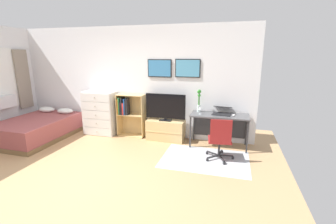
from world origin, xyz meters
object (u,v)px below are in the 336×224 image
Objects in this scene: television at (165,107)px; dresser at (100,113)px; desk at (220,120)px; bamboo_vase at (199,100)px; tv_stand at (166,130)px; computer_mouse at (234,115)px; laptop at (222,111)px; office_chair at (220,138)px; bookshelf at (129,112)px; wine_glass at (200,108)px; bed at (37,128)px.

dresser is at bearing 179.76° from television.
bamboo_vase is at bearing 172.51° from desk.
bamboo_vase is at bearing 1.79° from dresser.
computer_mouse is at bearing -3.44° from tv_stand.
computer_mouse is at bearing -19.26° from laptop.
desk is 1.47× the size of office_chair.
office_chair is at bearing -30.87° from television.
bookshelf is at bearing 176.70° from tv_stand.
bookshelf is 10.25× the size of computer_mouse.
dresser reaches higher than wine_glass.
office_chair reaches higher than tv_stand.
desk is at bearing 0.29° from dresser.
tv_stand is at bearing 176.56° from computer_mouse.
television reaches higher than laptop.
dresser reaches higher than desk.
desk is (2.25, -0.06, -0.02)m from bookshelf.
tv_stand is 0.57m from television.
bamboo_vase is (0.78, 0.09, 0.19)m from television.
bookshelf is 2.30m from laptop.
bookshelf is 1.24× the size of office_chair.
office_chair is 0.82m from computer_mouse.
bookshelf reaches higher than bed.
office_chair is 4.78× the size of wine_glass.
computer_mouse is (4.65, 0.66, 0.50)m from bed.
bamboo_vase reaches higher than desk.
bamboo_vase is (2.53, 0.08, 0.45)m from dresser.
dresser reaches higher than tv_stand.
tv_stand is 1.31m from desk.
dresser is 10.70× the size of computer_mouse.
computer_mouse is (1.56, -0.07, -0.06)m from television.
laptop is 4.44× the size of computer_mouse.
tv_stand is 1.95× the size of laptop.
television is at bearing -0.24° from dresser.
computer_mouse is (0.30, -0.09, 0.16)m from desk.
bamboo_vase reaches higher than office_chair.
desk is 0.21m from laptop.
bed is 4.42m from office_chair.
television is 2.08× the size of laptop.
bed is 3.18m from tv_stand.
bookshelf is (2.10, 0.81, 0.36)m from bed.
dresser is 2.62m from wine_glass.
wine_glass is (-0.42, -0.15, 0.27)m from desk.
dresser is at bearing 176.94° from wine_glass.
bed is 1.79× the size of bookshelf.
desk is (3.02, 0.02, 0.04)m from dresser.
laptop is at bearing 1.00° from tv_stand.
laptop is 0.89× the size of bamboo_vase.
bamboo_vase is at bearing 105.83° from wine_glass.
wine_glass is at bearing 119.00° from office_chair.
office_chair is 1.66× the size of bamboo_vase.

